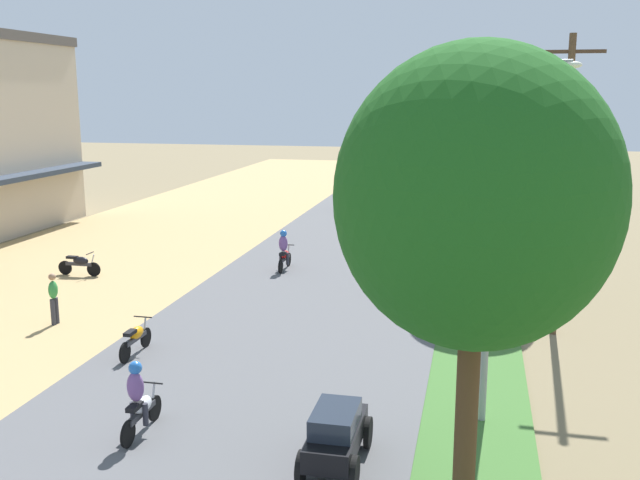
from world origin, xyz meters
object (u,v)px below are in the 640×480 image
Objects in this scene: streetlamp_mid at (485,135)px; car_sedan_black at (336,433)px; median_tree_fourth at (482,92)px; utility_pole_near at (563,183)px; parked_motorbike_fourth at (80,263)px; motorbike_ahead_second at (136,337)px; motorbike_ahead_third at (284,251)px; motorbike_foreground_rider at (139,400)px; median_tree_nearest at (476,199)px; median_tree_fifth at (482,82)px; median_tree_second at (489,118)px; pedestrian_on_shoulder at (54,296)px; car_sedan_blue at (353,199)px; streetlamp_far at (484,130)px; streetlamp_near at (491,218)px; median_tree_third at (480,117)px.

car_sedan_black is (-2.74, -29.98, -3.96)m from streetlamp_mid.
median_tree_fourth reaches higher than utility_pole_near.
parked_motorbike_fourth is 9.73m from motorbike_ahead_second.
motorbike_ahead_third is at bearing 81.79° from motorbike_ahead_second.
motorbike_foreground_rider is (8.42, -11.84, 0.30)m from parked_motorbike_fourth.
median_tree_fifth is (0.03, 41.15, 2.27)m from median_tree_nearest.
median_tree_second reaches higher than motorbike_foreground_rider.
streetlamp_mid is at bearing 84.77° from car_sedan_black.
pedestrian_on_shoulder is 0.90× the size of motorbike_foreground_rider.
car_sedan_blue is 1.26× the size of motorbike_foreground_rider.
streetlamp_far is at bearing 63.62° from parked_motorbike_fourth.
car_sedan_blue is (-7.65, 0.14, -3.96)m from streetlamp_mid.
streetlamp_far is 43.62m from motorbike_foreground_rider.
streetlamp_mid is 30.36m from car_sedan_black.
parked_motorbike_fourth is at bearing 136.08° from car_sedan_black.
median_tree_nearest is 1.00× the size of streetlamp_near.
median_tree_fifth reaches higher than motorbike_foreground_rider.
median_tree_second is at bearing 6.38° from parked_motorbike_fourth.
parked_motorbike_fourth is at bearing -143.89° from median_tree_third.
median_tree_second reaches higher than median_tree_nearest.
motorbike_foreground_rider is at bearing -99.25° from streetlamp_far.
median_tree_second is at bearing 90.07° from streetlamp_near.
streetlamp_near is (0.32, -20.54, -1.42)m from median_tree_third.
median_tree_nearest is at bearing -32.75° from pedestrian_on_shoulder.
car_sedan_black is at bearing -35.68° from motorbike_ahead_second.
utility_pole_near is at bearing 72.13° from streetlamp_near.
car_sedan_black and car_sedan_blue have the same top height.
median_tree_nearest is 11.96m from motorbike_ahead_second.
utility_pole_near is 4.85× the size of motorbike_ahead_third.
median_tree_third reaches higher than pedestrian_on_shoulder.
median_tree_third is (15.09, 11.01, 5.43)m from parked_motorbike_fourth.
motorbike_ahead_third reaches higher than car_sedan_black.
streetlamp_far reaches higher than motorbike_ahead_third.
utility_pole_near is at bearing -66.08° from median_tree_second.
median_tree_fourth is 1.22× the size of streetlamp_near.
median_tree_fourth is at bearing 78.74° from motorbike_foreground_rider.
streetlamp_far is at bearing 90.00° from streetlamp_mid.
utility_pole_near is at bearing -84.57° from median_tree_fourth.
car_sedan_blue is (-9.75, 20.95, -3.82)m from utility_pole_near.
median_tree_nearest is at bearing -42.29° from parked_motorbike_fourth.
car_sedan_black is at bearing -101.09° from median_tree_second.
streetlamp_mid is (12.95, 23.38, 3.73)m from pedestrian_on_shoulder.
motorbike_ahead_third reaches higher than car_sedan_blue.
motorbike_ahead_third is (-7.80, -28.54, -3.50)m from streetlamp_far.
utility_pole_near is at bearing -9.83° from parked_motorbike_fourth.
parked_motorbike_fourth is at bearing -130.92° from streetlamp_mid.
motorbike_ahead_third is at bearing -117.09° from streetlamp_mid.
median_tree_nearest is 4.36× the size of motorbike_ahead_third.
car_sedan_blue is at bearing -120.18° from streetlamp_far.
median_tree_fourth is at bearing 95.43° from utility_pole_near.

